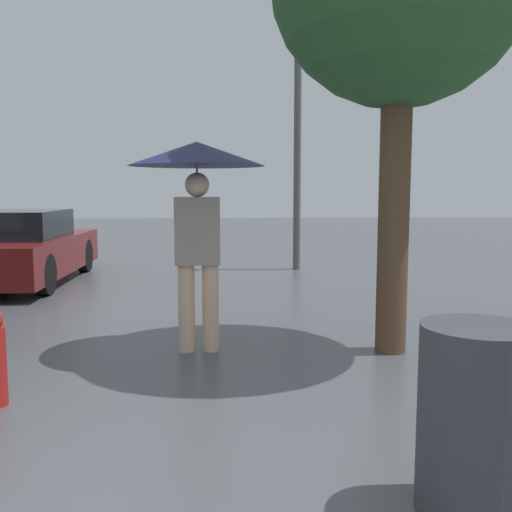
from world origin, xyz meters
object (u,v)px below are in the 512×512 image
(pedestrian, at_px, (197,179))
(street_lamp, at_px, (298,114))
(trash_bin, at_px, (476,420))
(parked_car_farthest, at_px, (18,249))

(pedestrian, height_order, street_lamp, street_lamp)
(pedestrian, bearing_deg, trash_bin, -63.69)
(pedestrian, bearing_deg, street_lamp, 73.23)
(pedestrian, distance_m, trash_bin, 3.40)
(street_lamp, relative_size, trash_bin, 4.94)
(street_lamp, distance_m, trash_bin, 8.84)
(pedestrian, relative_size, parked_car_farthest, 0.50)
(street_lamp, xyz_separation_m, trash_bin, (-0.28, -8.47, -2.53))
(pedestrian, xyz_separation_m, trash_bin, (1.41, -2.86, -1.18))
(pedestrian, height_order, parked_car_farthest, pedestrian)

